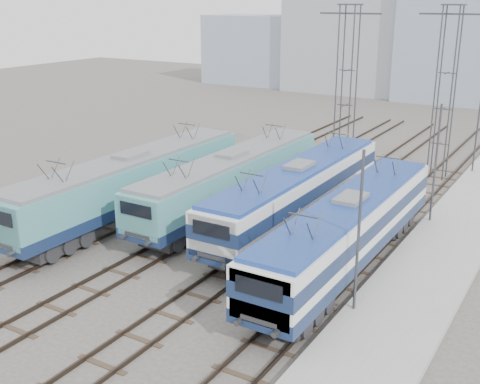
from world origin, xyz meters
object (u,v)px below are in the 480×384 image
at_px(locomotive_center_right, 297,191).
at_px(catenary_tower_west, 346,82).
at_px(locomotive_far_right, 348,228).
at_px(catenary_tower_east, 445,86).
at_px(mast_mid, 435,166).
at_px(mast_rear, 477,128).
at_px(locomotive_center_left, 230,179).
at_px(mast_front, 358,236).
at_px(locomotive_far_left, 129,182).

bearing_deg(locomotive_center_right, catenary_tower_west, 100.28).
xyz_separation_m(locomotive_far_right, catenary_tower_west, (-6.75, 16.23, 4.43)).
xyz_separation_m(locomotive_center_right, catenary_tower_east, (4.25, 14.41, 4.41)).
height_order(locomotive_center_right, mast_mid, mast_mid).
bearing_deg(catenary_tower_west, locomotive_center_right, -79.72).
bearing_deg(locomotive_far_right, locomotive_center_right, 139.63).
xyz_separation_m(locomotive_center_right, catenary_tower_west, (-2.25, 12.41, 4.41)).
height_order(catenary_tower_west, mast_rear, catenary_tower_west).
height_order(locomotive_center_left, catenary_tower_east, catenary_tower_east).
bearing_deg(locomotive_center_left, locomotive_far_right, -24.17).
distance_m(locomotive_center_right, mast_mid, 7.83).
relative_size(mast_front, mast_rear, 1.00).
xyz_separation_m(locomotive_center_left, catenary_tower_west, (2.25, 12.19, 4.47)).
distance_m(locomotive_far_left, locomotive_center_right, 9.71).
distance_m(locomotive_far_right, catenary_tower_east, 18.76).
xyz_separation_m(locomotive_center_left, locomotive_center_right, (4.50, -0.21, 0.06)).
relative_size(locomotive_center_right, locomotive_far_right, 1.01).
distance_m(locomotive_center_right, mast_front, 9.98).
relative_size(locomotive_center_right, catenary_tower_west, 1.46).
bearing_deg(locomotive_center_left, locomotive_center_right, -2.70).
bearing_deg(locomotive_center_left, locomotive_far_left, -139.49).
height_order(mast_front, mast_mid, same).
bearing_deg(catenary_tower_east, mast_front, -84.55).
bearing_deg(locomotive_far_left, locomotive_far_right, -0.82).
bearing_deg(locomotive_center_right, catenary_tower_east, 73.56).
bearing_deg(locomotive_far_right, mast_mid, 77.33).
distance_m(locomotive_center_left, locomotive_far_right, 9.86).
bearing_deg(locomotive_center_right, locomotive_center_left, 177.30).
distance_m(locomotive_center_left, locomotive_center_right, 4.51).
xyz_separation_m(locomotive_center_left, locomotive_far_right, (9.00, -4.04, 0.04)).
bearing_deg(mast_front, locomotive_far_right, 116.15).
xyz_separation_m(locomotive_far_left, catenary_tower_east, (13.25, 18.04, 4.36)).
height_order(catenary_tower_east, mast_mid, catenary_tower_east).
height_order(locomotive_center_left, mast_rear, mast_rear).
height_order(catenary_tower_west, catenary_tower_east, same).
height_order(locomotive_far_left, locomotive_center_left, locomotive_far_left).
height_order(locomotive_far_right, mast_rear, mast_rear).
relative_size(locomotive_center_left, catenary_tower_west, 1.45).
bearing_deg(mast_rear, locomotive_far_right, -95.22).
distance_m(locomotive_far_left, mast_rear, 25.27).
xyz_separation_m(locomotive_center_left, catenary_tower_east, (8.75, 14.19, 4.47)).
distance_m(mast_front, mast_rear, 24.00).
relative_size(locomotive_center_right, mast_mid, 2.50).
relative_size(locomotive_far_left, catenary_tower_east, 1.53).
relative_size(locomotive_far_right, mast_rear, 2.47).
bearing_deg(locomotive_far_left, mast_rear, 52.55).
relative_size(locomotive_far_right, mast_front, 2.47).
height_order(locomotive_far_right, catenary_tower_east, catenary_tower_east).
bearing_deg(mast_mid, mast_front, -90.00).
bearing_deg(locomotive_far_left, mast_mid, 27.64).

